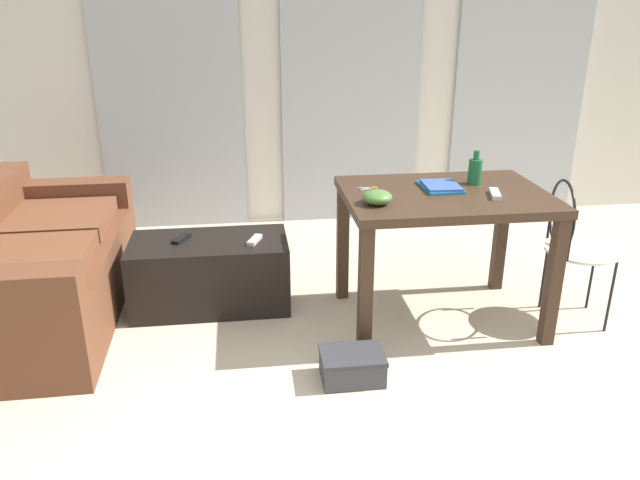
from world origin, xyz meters
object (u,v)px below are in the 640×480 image
couch (33,269)px  coffee_table (210,273)px  wire_chair (572,237)px  tv_remote_secondary (181,239)px  tv_remote_primary (255,240)px  shoebox (352,366)px  bowl (377,197)px  tv_remote_on_table (495,194)px  scissors (371,188)px  bottle_near (475,171)px  craft_table (444,212)px  book_stack (441,186)px

couch → coffee_table: 1.03m
wire_chair → tv_remote_secondary: size_ratio=5.59×
tv_remote_primary → shoebox: 1.04m
coffee_table → tv_remote_primary: bearing=-11.5°
bowl → tv_remote_primary: bearing=144.0°
wire_chair → couch: bearing=172.1°
tv_remote_on_table → scissors: bearing=175.5°
couch → scissors: size_ratio=15.48×
wire_chair → bottle_near: size_ratio=4.36×
bottle_near → tv_remote_on_table: (0.03, -0.24, -0.07)m
craft_table → bottle_near: bottle_near is taller
bowl → tv_remote_secondary: bearing=153.0°
book_stack → shoebox: size_ratio=0.86×
couch → shoebox: couch is taller
craft_table → wire_chair: bearing=-8.0°
bottle_near → shoebox: bottle_near is taller
tv_remote_on_table → shoebox: 1.22m
couch → shoebox: bearing=-27.1°
couch → bottle_near: bottle_near is taller
tv_remote_secondary → couch: bearing=-149.5°
wire_chair → bottle_near: 0.67m
bowl → coffee_table: bearing=150.5°
bottle_near → tv_remote_primary: bearing=172.5°
book_stack → shoebox: bearing=-133.9°
tv_remote_on_table → scissors: size_ratio=1.57×
couch → bowl: bearing=-14.2°
coffee_table → tv_remote_primary: tv_remote_primary is taller
scissors → tv_remote_primary: bearing=164.9°
couch → bowl: bowl is taller
bottle_near → tv_remote_secondary: (-1.72, 0.25, -0.43)m
book_stack → shoebox: 1.14m
coffee_table → book_stack: (1.34, -0.29, 0.59)m
coffee_table → tv_remote_primary: (0.28, -0.06, 0.23)m
craft_table → bottle_near: bearing=31.8°
shoebox → tv_remote_secondary: bearing=133.0°
craft_table → tv_remote_on_table: 0.30m
wire_chair → tv_remote_secondary: 2.30m
bowl → shoebox: bowl is taller
wire_chair → tv_remote_on_table: 0.57m
couch → tv_remote_on_table: tv_remote_on_table is taller
scissors → shoebox: (-0.22, -0.69, -0.72)m
tv_remote_on_table → tv_remote_secondary: 1.85m
coffee_table → tv_remote_secondary: size_ratio=6.19×
tv_remote_primary → tv_remote_secondary: size_ratio=1.00×
wire_chair → bowl: bowl is taller
craft_table → bowl: 0.48m
coffee_table → wire_chair: size_ratio=1.11×
craft_table → tv_remote_primary: (-1.07, 0.30, -0.23)m
bowl → wire_chair: bearing=2.9°
book_stack → tv_remote_primary: size_ratio=1.75×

